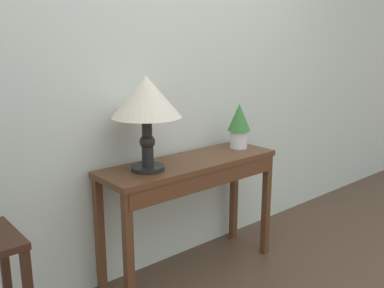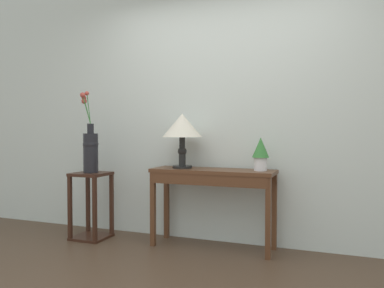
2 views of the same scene
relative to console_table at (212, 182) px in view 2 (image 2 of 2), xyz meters
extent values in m
cube|color=silver|center=(0.06, 0.30, 0.76)|extent=(9.00, 0.10, 2.80)
cube|color=#56331E|center=(0.00, 0.02, 0.10)|extent=(1.18, 0.38, 0.03)
cube|color=#56331E|center=(0.00, -0.14, 0.03)|extent=(1.12, 0.03, 0.10)
cube|color=#56331E|center=(-0.56, -0.13, -0.28)|extent=(0.04, 0.04, 0.72)
cube|color=#56331E|center=(0.56, -0.13, -0.28)|extent=(0.04, 0.04, 0.72)
cube|color=#56331E|center=(-0.56, 0.18, -0.28)|extent=(0.04, 0.04, 0.72)
cube|color=#56331E|center=(0.56, 0.18, -0.28)|extent=(0.04, 0.04, 0.72)
cylinder|color=black|center=(-0.32, 0.02, 0.13)|extent=(0.19, 0.19, 0.02)
cylinder|color=black|center=(-0.32, 0.02, 0.21)|extent=(0.07, 0.07, 0.14)
sphere|color=black|center=(-0.32, 0.02, 0.28)|extent=(0.09, 0.09, 0.09)
cylinder|color=black|center=(-0.32, 0.02, 0.35)|extent=(0.06, 0.06, 0.14)
cone|color=beige|center=(-0.32, 0.02, 0.54)|extent=(0.39, 0.39, 0.23)
cylinder|color=silver|center=(0.45, 0.05, 0.18)|extent=(0.12, 0.12, 0.12)
cone|color=#387A38|center=(0.45, 0.05, 0.33)|extent=(0.15, 0.15, 0.18)
cube|color=#381E14|center=(-1.28, -0.13, 0.03)|extent=(0.35, 0.35, 0.03)
cube|color=#381E14|center=(-1.28, -0.13, -0.63)|extent=(0.35, 0.35, 0.03)
cube|color=#381E14|center=(-1.43, -0.28, -0.30)|extent=(0.04, 0.04, 0.63)
cube|color=#381E14|center=(-1.13, -0.28, -0.30)|extent=(0.04, 0.04, 0.63)
cube|color=#381E14|center=(-1.43, 0.02, -0.30)|extent=(0.04, 0.04, 0.63)
cube|color=#381E14|center=(-1.13, 0.02, -0.30)|extent=(0.04, 0.04, 0.63)
cylinder|color=black|center=(-1.28, -0.13, 0.25)|extent=(0.15, 0.15, 0.41)
sphere|color=black|center=(-1.28, -0.13, 0.34)|extent=(0.16, 0.16, 0.16)
cylinder|color=black|center=(-1.28, -0.13, 0.51)|extent=(0.07, 0.07, 0.10)
cylinder|color=#387A38|center=(-1.32, -0.13, 0.67)|extent=(0.08, 0.01, 0.23)
sphere|color=#B7473D|center=(-1.35, -0.13, 0.79)|extent=(0.06, 0.06, 0.06)
cylinder|color=#387A38|center=(-1.30, -0.14, 0.71)|extent=(0.04, 0.02, 0.31)
sphere|color=#B7473D|center=(-1.31, -0.14, 0.87)|extent=(0.04, 0.04, 0.04)
cylinder|color=#387A38|center=(-1.32, -0.14, 0.69)|extent=(0.08, 0.02, 0.27)
sphere|color=#B7473D|center=(-1.35, -0.14, 0.82)|extent=(0.05, 0.05, 0.05)
cylinder|color=#387A38|center=(-1.31, -0.16, 0.70)|extent=(0.06, 0.07, 0.29)
sphere|color=#B7473D|center=(-1.33, -0.19, 0.85)|extent=(0.05, 0.05, 0.05)
camera|label=1|loc=(-1.62, -1.89, 0.82)|focal=39.47mm
camera|label=2|loc=(1.19, -3.53, 0.49)|focal=36.83mm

